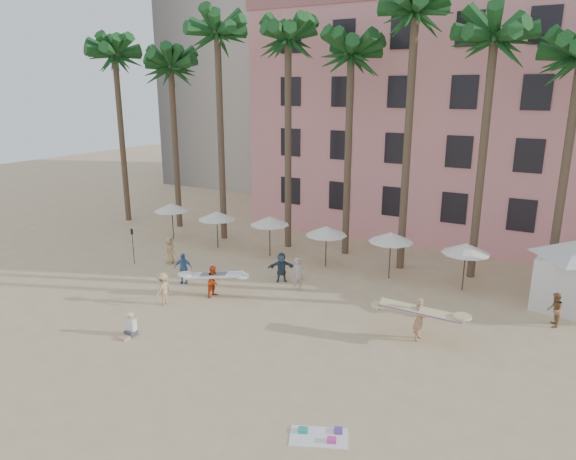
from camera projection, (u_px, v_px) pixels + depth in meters
The scene contains 11 objects.
ground at pixel (213, 364), 20.11m from camera, with size 120.00×120.00×0.00m, color #D1B789.
pink_hotel at pixel (510, 124), 36.58m from camera, with size 35.00×14.00×16.00m, color pink.
palm_row at pixel (373, 42), 29.04m from camera, with size 44.40×5.40×16.30m.
umbrella_row at pixel (297, 225), 31.42m from camera, with size 22.50×2.70×2.73m.
cabana at pixel (575, 269), 24.64m from camera, with size 5.24×5.24×3.50m.
beach_towel at pixel (320, 436), 15.90m from camera, with size 2.05×1.64×0.14m.
carrier_yellow at pixel (420, 316), 21.77m from camera, with size 3.48×1.25×1.93m.
carrier_white at pixel (214, 280), 26.43m from camera, with size 3.02×1.91×1.65m.
beachgoers at pixel (261, 275), 27.30m from camera, with size 21.80×7.68×1.81m.
paddle at pixel (133, 242), 31.21m from camera, with size 0.18×0.04×2.23m.
seated_man at pixel (130, 328), 22.29m from camera, with size 0.45×0.78×1.01m.
Camera 1 is at (11.31, -14.28, 10.43)m, focal length 32.00 mm.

